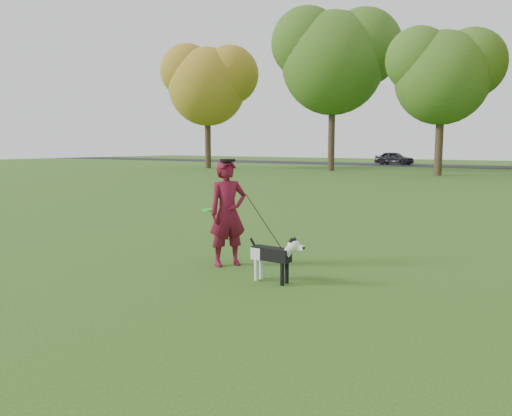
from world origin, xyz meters
The scene contains 6 objects.
ground centered at (0.00, 0.00, 0.00)m, with size 120.00×120.00×0.00m, color #285116.
man centered at (-0.53, -0.20, 0.83)m, with size 0.61×0.40×1.66m, color #5B0D1E.
dog centered at (0.62, -0.63, 0.41)m, with size 0.89×0.18×0.67m.
car_left centered at (-11.75, 40.00, 0.63)m, with size 1.45×3.59×1.22m, color black.
man_held_items centered at (0.29, -0.44, 0.81)m, with size 1.72×0.55×1.22m.
tree_row centered at (-1.43, 26.07, 7.41)m, with size 51.74×8.86×12.01m.
Camera 1 is at (4.18, -6.29, 1.88)m, focal length 35.00 mm.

